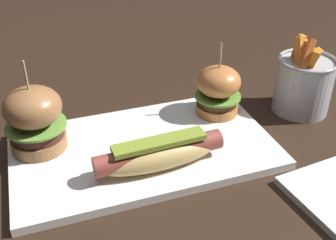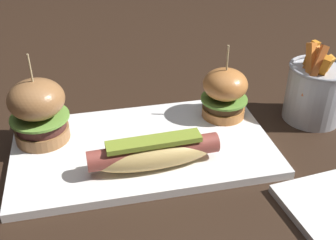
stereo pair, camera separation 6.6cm
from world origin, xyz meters
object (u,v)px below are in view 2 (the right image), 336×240
object	(u,v)px
platter_main	(143,147)
hot_dog	(154,153)
slider_right	(225,93)
slider_left	(38,111)
fries_bucket	(315,91)

from	to	relation	value
platter_main	hot_dog	bearing A→B (deg)	-83.26
platter_main	slider_right	xyz separation A→B (m)	(0.16, 0.06, 0.05)
platter_main	slider_left	bearing A→B (deg)	162.33
slider_right	fries_bucket	distance (m)	0.16
fries_bucket	platter_main	bearing A→B (deg)	-173.75
fries_bucket	hot_dog	bearing A→B (deg)	-162.90
hot_dog	slider_left	bearing A→B (deg)	146.06
slider_left	slider_right	bearing A→B (deg)	1.23
slider_left	slider_right	size ratio (longest dim) A/B	1.12
platter_main	slider_left	distance (m)	0.18
hot_dog	slider_left	world-z (taller)	slider_left
slider_right	fries_bucket	size ratio (longest dim) A/B	0.90
platter_main	fries_bucket	bearing A→B (deg)	6.25
platter_main	slider_right	size ratio (longest dim) A/B	3.11
hot_dog	slider_right	size ratio (longest dim) A/B	1.47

